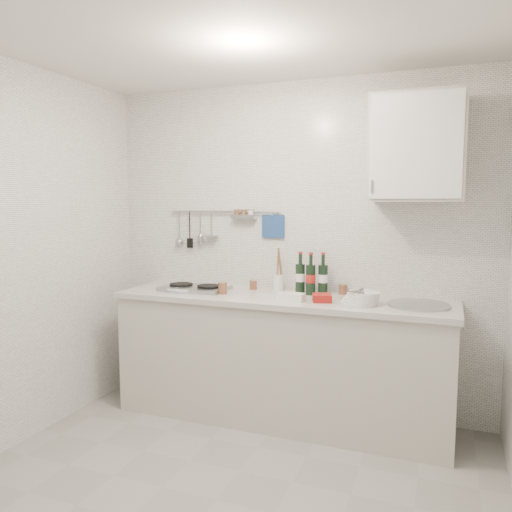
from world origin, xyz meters
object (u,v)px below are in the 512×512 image
at_px(wall_cabinet, 417,148).
at_px(utensil_crock, 279,281).
at_px(plate_stack_sink, 361,298).
at_px(plate_stack_hob, 186,288).
at_px(wine_bottles, 311,273).

xyz_separation_m(wall_cabinet, utensil_crock, (-0.99, 0.09, -0.95)).
height_order(wall_cabinet, utensil_crock, wall_cabinet).
xyz_separation_m(wall_cabinet, plate_stack_sink, (-0.31, -0.20, -0.99)).
bearing_deg(wall_cabinet, utensil_crock, 174.75).
relative_size(plate_stack_hob, utensil_crock, 1.00).
xyz_separation_m(plate_stack_hob, utensil_crock, (0.68, 0.24, 0.06)).
bearing_deg(plate_stack_hob, wall_cabinet, 5.05).
relative_size(wall_cabinet, plate_stack_sink, 2.69).
xyz_separation_m(plate_stack_hob, wine_bottles, (0.95, 0.18, 0.14)).
distance_m(plate_stack_hob, wine_bottles, 0.98).
bearing_deg(wall_cabinet, wine_bottles, 177.09).
distance_m(wall_cabinet, plate_stack_sink, 1.05).
relative_size(wall_cabinet, utensil_crock, 2.11).
height_order(wall_cabinet, wine_bottles, wall_cabinet).
bearing_deg(wine_bottles, utensil_crock, 168.67).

